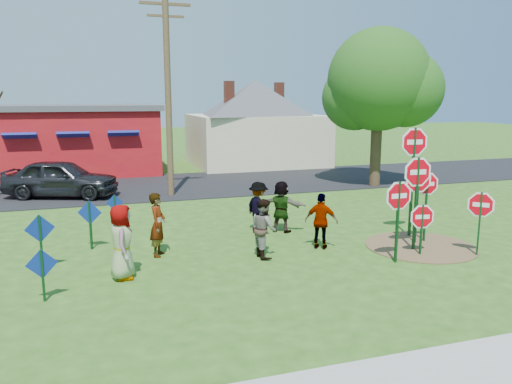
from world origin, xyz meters
TOP-DOWN VIEW (x-y plane):
  - ground at (0.00, 0.00)m, footprint 120.00×120.00m
  - road at (0.00, 11.50)m, footprint 120.00×7.50m
  - dirt_patch at (4.50, -1.00)m, footprint 3.20×3.20m
  - red_building at (-5.50, 17.99)m, footprint 9.40×7.69m
  - cream_house at (5.50, 18.00)m, footprint 9.40×9.40m
  - stop_sign_a at (3.00, -1.98)m, footprint 1.04×0.07m
  - stop_sign_b at (4.85, 0.08)m, footprint 1.19×0.11m
  - stop_sign_c at (4.56, -0.63)m, footprint 1.00×0.31m
  - stop_sign_d at (4.91, -0.59)m, footprint 0.92×0.20m
  - stop_sign_e at (4.01, -1.66)m, footprint 0.91×0.20m
  - stop_sign_f at (5.47, -2.19)m, footprint 0.71×0.66m
  - stop_sign_g at (4.11, -1.20)m, footprint 1.14×0.08m
  - blue_diamond_a at (-5.69, -1.88)m, footprint 0.65×0.14m
  - blue_diamond_b at (-5.90, 0.22)m, footprint 0.71×0.17m
  - blue_diamond_c at (-4.72, 1.74)m, footprint 0.67×0.27m
  - blue_diamond_d at (-3.94, 4.34)m, footprint 0.57×0.11m
  - person_a at (-3.99, -0.98)m, footprint 0.63×0.92m
  - person_b at (-2.94, 0.54)m, footprint 0.63×0.76m
  - person_c at (-0.19, -0.46)m, footprint 0.66×0.82m
  - person_d at (0.42, 1.91)m, footprint 0.91×1.22m
  - person_e at (1.63, -0.25)m, footprint 1.01×0.89m
  - person_f at (1.19, 1.83)m, footprint 1.51×1.41m
  - suv at (-5.96, 10.07)m, footprint 5.18×3.47m
  - utility_pole at (-1.34, 9.02)m, footprint 2.14×0.27m
  - leafy_tree at (8.69, 8.33)m, footprint 5.35×4.88m

SIDE VIEW (x-z plane):
  - ground at x=0.00m, z-range 0.00..0.00m
  - dirt_patch at x=4.50m, z-range 0.00..0.03m
  - road at x=0.00m, z-range 0.00..0.04m
  - blue_diamond_d at x=-3.94m, z-range 0.13..1.21m
  - blue_diamond_a at x=-5.69m, z-range 0.13..1.30m
  - person_c at x=-0.19m, z-range 0.00..1.63m
  - person_e at x=1.63m, z-range 0.00..1.64m
  - person_d at x=0.42m, z-range 0.00..1.68m
  - person_f at x=1.19m, z-range 0.00..1.69m
  - suv at x=-5.96m, z-range 0.04..1.68m
  - person_b at x=-2.94m, z-range 0.00..1.78m
  - blue_diamond_c at x=-4.72m, z-range 0.17..1.62m
  - blue_diamond_b at x=-5.90m, z-range 0.18..1.64m
  - person_a at x=-3.99m, z-range 0.00..1.83m
  - stop_sign_e at x=4.01m, z-range 0.23..1.79m
  - stop_sign_f at x=5.47m, z-range 0.37..2.30m
  - stop_sign_a at x=3.00m, z-range 0.44..2.77m
  - stop_sign_d at x=4.91m, z-range 0.49..2.75m
  - stop_sign_c at x=4.56m, z-range 0.48..2.94m
  - red_building at x=-5.50m, z-range 0.02..3.92m
  - stop_sign_g at x=4.11m, z-range 0.57..3.41m
  - stop_sign_b at x=4.85m, z-range 0.83..4.42m
  - cream_house at x=5.50m, z-range -0.33..6.17m
  - utility_pole at x=-1.34m, z-range 0.23..8.97m
  - leafy_tree at x=8.69m, z-range 1.09..8.69m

